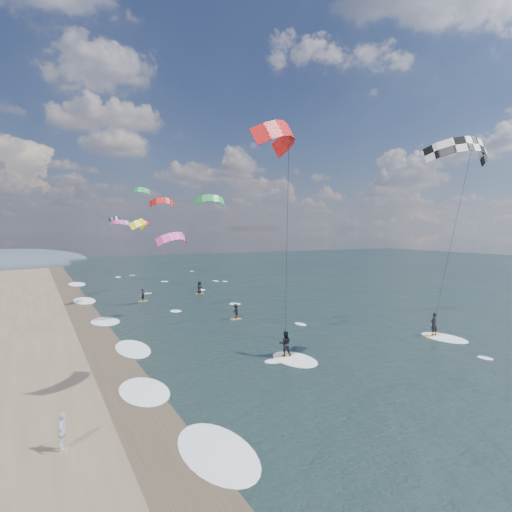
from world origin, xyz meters
name	(u,v)px	position (x,y,z in m)	size (l,w,h in m)	color
ground	(371,392)	(0.00, 0.00, 0.00)	(260.00, 260.00, 0.00)	black
wet_sand_strip	(118,372)	(-12.00, 10.00, 0.00)	(3.00, 240.00, 0.00)	#382D23
kitesurfer_near_a	(466,184)	(10.25, 1.95, 12.28)	(8.12, 8.71, 15.75)	yellow
kitesurfer_near_b	(290,211)	(-3.22, 3.52, 10.18)	(7.11, 9.29, 15.34)	yellow
far_kitesurfers	(203,298)	(1.48, 30.50, 0.82)	(9.60, 18.74, 1.74)	yellow
bg_kite_field	(149,218)	(0.49, 53.00, 10.86)	(14.66, 68.63, 8.69)	#D83F8C
shoreline_surf	(123,351)	(-10.80, 14.75, 0.00)	(2.40, 79.40, 0.11)	white
beach_walker	(62,432)	(-15.76, 1.03, 0.79)	(0.93, 0.39, 1.59)	silver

